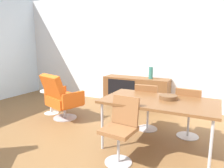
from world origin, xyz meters
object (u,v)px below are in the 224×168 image
Objects in this scene: dining_chair_back_left at (147,105)px; dining_chair_front_left at (121,127)px; sideboard at (136,89)px; vase_cobalt at (151,73)px; dining_table at (159,103)px; side_table_round at (51,99)px; wooden_bowl_on_table at (168,97)px; fruit_bowl at (50,89)px; lounge_chair_red at (61,97)px; dining_chair_back_right at (189,111)px.

dining_chair_front_left is at bearing -89.95° from dining_chair_back_left.
dining_chair_back_left is (0.70, -1.28, 0.03)m from sideboard.
vase_cobalt reaches higher than sideboard.
side_table_round is at bearing 168.81° from dining_table.
dining_chair_back_left is at bearing 90.05° from dining_chair_front_left.
sideboard is 2.13m from dining_table.
wooden_bowl_on_table is (0.10, 0.10, 0.07)m from dining_table.
dining_table is 2.59m from fruit_bowl.
lounge_chair_red reaches higher than sideboard.
dining_chair_front_left is 1.94m from lounge_chair_red.
dining_table is 0.70m from dining_chair_back_right.
sideboard is at bearing 55.77° from lounge_chair_red.
vase_cobalt reaches higher than dining_chair_back_left.
vase_cobalt is 2.35m from side_table_round.
side_table_round is at bearing -178.53° from dining_chair_back_left.
lounge_chair_red reaches higher than side_table_round.
lounge_chair_red reaches higher than dining_chair_back_left.
dining_chair_back_left reaches higher than fruit_bowl.
vase_cobalt is 1.06× the size of wooden_bowl_on_table.
lounge_chair_red is (-1.74, 0.88, -0.00)m from dining_chair_front_left.
fruit_bowl is at bearing -178.53° from dining_chair_back_left.
wooden_bowl_on_table is 0.50× the size of side_table_round.
sideboard is 1.69× the size of lounge_chair_red.
lounge_chair_red is 0.50m from fruit_bowl.
vase_cobalt reaches higher than side_table_round.
vase_cobalt is 0.29× the size of lounge_chair_red.
fruit_bowl is (-2.54, 0.50, -0.14)m from dining_table.
wooden_bowl_on_table is 0.30× the size of dining_chair_back_right.
dining_chair_back_left reaches higher than wooden_bowl_on_table.
sideboard is 5.81× the size of vase_cobalt.
side_table_round is at bearing 154.19° from dining_chair_front_left.
side_table_round is at bearing 74.79° from fruit_bowl.
sideboard is at bearing 119.57° from dining_table.
dining_chair_back_right is at bearing 58.22° from dining_table.
dining_chair_front_left is (-0.35, -0.56, -0.23)m from dining_table.
wooden_bowl_on_table reaches higher than dining_table.
vase_cobalt is (0.36, 0.00, 0.42)m from sideboard.
dining_table is 3.08× the size of side_table_round.
dining_table is at bearing -8.71° from lounge_chair_red.
dining_chair_front_left is 2.44m from fruit_bowl.
sideboard is at bearing -179.70° from vase_cobalt.
dining_chair_back_right is 2.44m from lounge_chair_red.
vase_cobalt is at bearing 35.83° from side_table_round.
dining_chair_back_right is at bearing 62.09° from wooden_bowl_on_table.
vase_cobalt is 1.91m from wooden_bowl_on_table.
dining_chair_front_left reaches higher than side_table_round.
side_table_round is 0.23m from fruit_bowl.
sideboard reaches higher than fruit_bowl.
lounge_chair_red is (-2.08, 0.32, -0.23)m from dining_table.
sideboard is 0.55m from vase_cobalt.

